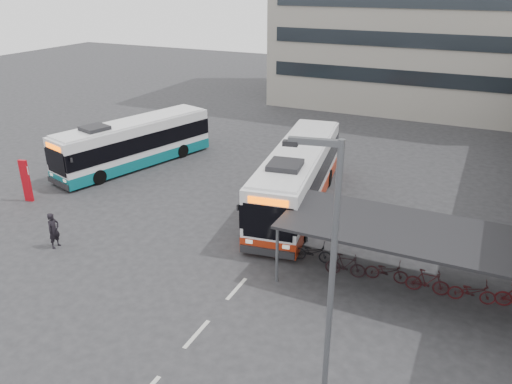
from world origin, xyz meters
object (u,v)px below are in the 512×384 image
at_px(bus_main, 298,178).
at_px(pedestrian, 54,230).
at_px(bus_teal, 135,143).
at_px(lamp_post, 328,272).

relative_size(bus_main, pedestrian, 7.12).
bearing_deg(bus_teal, pedestrian, -55.23).
height_order(bus_main, lamp_post, lamp_post).
xyz_separation_m(bus_teal, lamp_post, (17.24, -14.00, 3.09)).
distance_m(bus_main, bus_teal, 11.81).
relative_size(bus_teal, pedestrian, 6.53).
height_order(bus_main, bus_teal, bus_main).
relative_size(bus_main, bus_teal, 1.09).
bearing_deg(pedestrian, bus_teal, 17.05).
xyz_separation_m(bus_main, bus_teal, (-11.72, 1.41, -0.13)).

